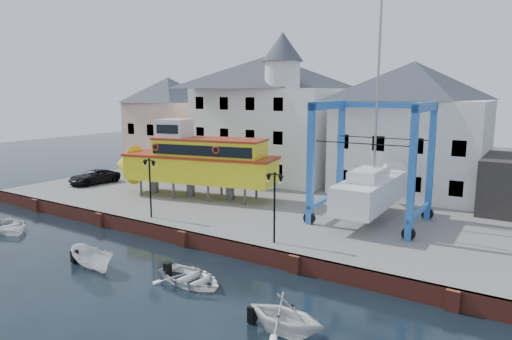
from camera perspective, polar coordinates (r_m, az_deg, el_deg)
The scene contains 15 objects.
ground at distance 29.76m, azimuth -9.07°, elevation -9.38°, with size 140.00×140.00×0.00m, color black.
hardstanding at distance 38.15m, azimuth 2.00°, elevation -4.19°, with size 44.00×22.00×1.00m, color #605E5C.
quay_wall at distance 29.68m, azimuth -8.96°, elevation -8.41°, with size 44.00×0.47×1.00m.
building_pink at distance 53.70m, azimuth -10.81°, elevation 5.80°, with size 8.00×7.00×10.30m.
building_white_main at distance 45.93m, azimuth 1.55°, elevation 6.82°, with size 14.00×8.30×14.00m.
building_white_right at distance 41.16m, azimuth 18.81°, elevation 4.93°, with size 12.00×8.00×11.20m.
lamp_post_left at distance 32.27m, azimuth -13.16°, elevation -0.35°, with size 1.12×0.32×4.20m.
lamp_post_right at distance 26.13m, azimuth 2.33°, elevation -2.45°, with size 1.12×0.32×4.20m.
tour_boat at distance 38.36m, azimuth -8.20°, elevation 1.19°, with size 15.23×6.52×6.45m.
travel_lift at distance 32.33m, azimuth 14.66°, elevation -1.47°, with size 7.33×10.30×15.50m.
van at distance 46.23m, azimuth -19.58°, elevation -0.81°, with size 2.20×4.78×1.33m, color black.
motorboat_a at distance 27.44m, azimuth -19.70°, elevation -11.53°, with size 1.33×3.54×1.37m, color white.
motorboat_b at distance 24.33m, azimuth -8.15°, elevation -13.83°, with size 2.86×4.00×0.83m, color white.
motorboat_c at distance 19.71m, azimuth 3.66°, elevation -19.73°, with size 2.95×3.42×1.80m, color white.
motorboat_d at distance 36.85m, azimuth -28.46°, elevation -6.70°, with size 2.98×4.18×0.87m, color white.
Camera 1 is at (18.92, -20.83, 9.70)m, focal length 32.00 mm.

